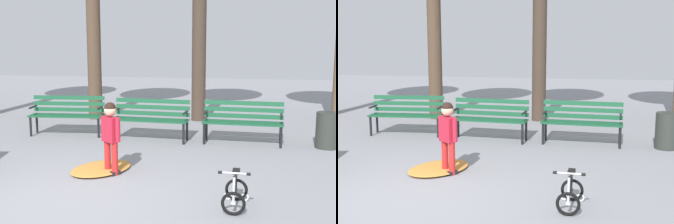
{
  "view_description": "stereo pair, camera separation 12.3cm",
  "coord_description": "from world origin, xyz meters",
  "views": [
    {
      "loc": [
        2.26,
        -5.45,
        2.14
      ],
      "look_at": [
        0.96,
        2.18,
        0.85
      ],
      "focal_mm": 48.34,
      "sensor_mm": 36.0,
      "label": 1
    },
    {
      "loc": [
        2.38,
        -5.43,
        2.14
      ],
      "look_at": [
        0.96,
        2.18,
        0.85
      ],
      "focal_mm": 48.34,
      "sensor_mm": 36.0,
      "label": 2
    }
  ],
  "objects": [
    {
      "name": "park_bench_far_left",
      "position": [
        -1.57,
        3.84,
        0.51
      ],
      "size": [
        1.63,
        0.58,
        0.85
      ],
      "color": "#195133",
      "rests_on": "ground"
    },
    {
      "name": "park_bench_left",
      "position": [
        0.34,
        3.64,
        0.51
      ],
      "size": [
        1.63,
        0.57,
        0.85
      ],
      "color": "#195133",
      "rests_on": "ground"
    },
    {
      "name": "ground",
      "position": [
        0.0,
        0.0,
        0.0
      ],
      "size": [
        36.0,
        36.0,
        0.0
      ],
      "primitive_type": "plane",
      "color": "gray"
    },
    {
      "name": "kids_bicycle",
      "position": [
        2.18,
        0.07,
        0.2
      ],
      "size": [
        0.39,
        0.58,
        0.54
      ],
      "color": "black",
      "rests_on": "ground"
    },
    {
      "name": "leaf_pile",
      "position": [
        0.0,
        1.35,
        0.04
      ],
      "size": [
        1.2,
        1.36,
        0.07
      ],
      "primitive_type": "ellipsoid",
      "rotation": [
        0.0,
        0.0,
        1.12
      ],
      "color": "#C68438",
      "rests_on": "ground"
    },
    {
      "name": "park_bench_right",
      "position": [
        2.24,
        3.63,
        0.51
      ],
      "size": [
        1.62,
        0.54,
        0.85
      ],
      "color": "#195133",
      "rests_on": "ground"
    },
    {
      "name": "trash_bin",
      "position": [
        3.86,
        3.52,
        0.35
      ],
      "size": [
        0.44,
        0.44,
        0.7
      ],
      "primitive_type": "cylinder",
      "color": "#2D332D",
      "rests_on": "ground"
    },
    {
      "name": "child_standing",
      "position": [
        0.22,
        1.19,
        0.68
      ],
      "size": [
        0.37,
        0.29,
        1.14
      ],
      "color": "red",
      "rests_on": "ground"
    }
  ]
}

